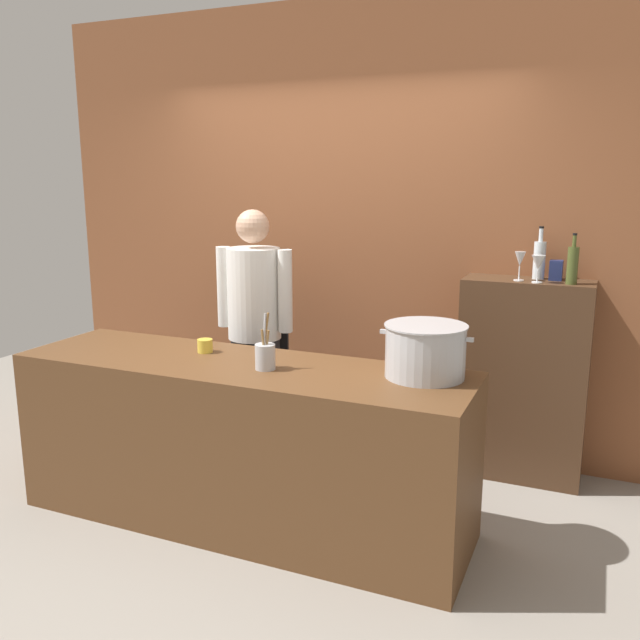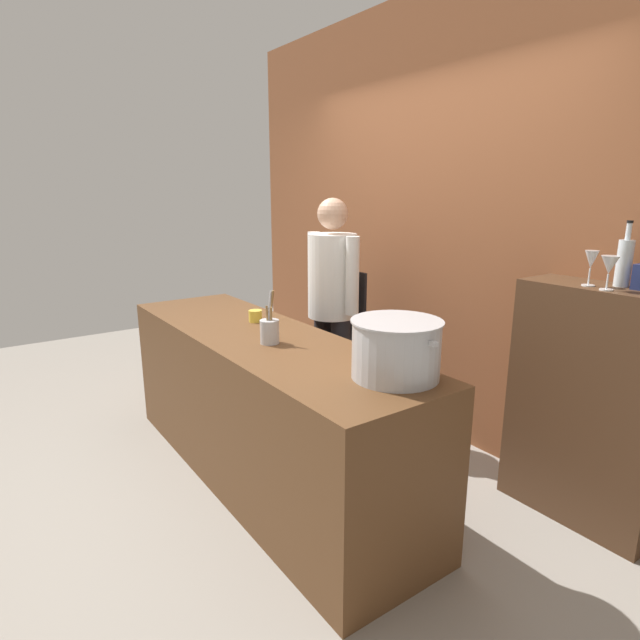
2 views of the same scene
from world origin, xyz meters
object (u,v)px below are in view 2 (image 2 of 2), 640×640
wine_bottle_clear (624,262)px  wine_glass_tall (591,261)px  butter_jar (255,316)px  wine_glass_short (609,266)px  stockpot_large (396,349)px  chef (333,299)px  utensil_crock (270,331)px

wine_bottle_clear → wine_glass_tall: (-0.10, -0.12, 0.00)m
butter_jar → wine_bottle_clear: wine_bottle_clear is taller
wine_bottle_clear → wine_glass_short: bearing=-86.6°
stockpot_large → wine_glass_tall: 1.08m
wine_bottle_clear → chef: bearing=-163.4°
chef → wine_glass_tall: (1.58, 0.38, 0.41)m
utensil_crock → wine_glass_tall: bearing=47.3°
wine_bottle_clear → wine_glass_tall: 0.15m
utensil_crock → wine_glass_short: (1.19, 1.13, 0.40)m
wine_glass_short → wine_glass_tall: (-0.11, 0.04, 0.01)m
chef → wine_glass_short: bearing=-169.2°
stockpot_large → butter_jar: (-1.24, -0.03, -0.09)m
chef → butter_jar: (0.03, -0.63, -0.03)m
stockpot_large → wine_bottle_clear: bearing=69.9°
stockpot_large → utensil_crock: 0.80m
wine_bottle_clear → utensil_crock: bearing=-132.4°
utensil_crock → wine_glass_tall: wine_glass_tall is taller
wine_bottle_clear → wine_glass_short: wine_bottle_clear is taller
utensil_crock → wine_bottle_clear: 1.80m
utensil_crock → wine_glass_short: size_ratio=1.81×
wine_glass_short → wine_glass_tall: size_ratio=0.93×
wine_bottle_clear → wine_glass_short: 0.16m
wine_glass_tall → wine_bottle_clear: bearing=50.6°
wine_glass_tall → butter_jar: bearing=-146.8°
wine_glass_tall → stockpot_large: bearing=-107.2°
chef → utensil_crock: (0.49, -0.79, 0.01)m
chef → wine_glass_short: 1.77m
chef → utensil_crock: bearing=121.4°
stockpot_large → wine_glass_short: 1.08m
chef → wine_glass_tall: size_ratio=9.59×
butter_jar → wine_bottle_clear: size_ratio=0.27×
utensil_crock → butter_jar: size_ratio=3.42×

